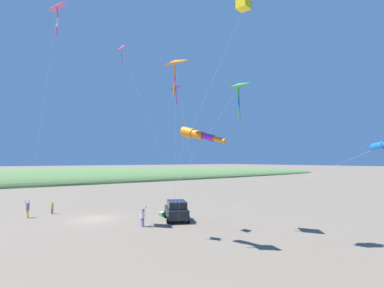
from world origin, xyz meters
The scene contains 13 objects.
ground_plane centered at (0.00, 0.00, 0.00)m, with size 600.00×600.00×0.00m, color #756654.
dune_ridge_grassy centered at (55.00, 0.00, 0.00)m, with size 28.00×240.00×7.06m, color #567A42.
parked_car centered at (-5.39, -5.93, 0.95)m, with size 4.67×3.58×1.85m.
cooler_box centered at (-2.68, -6.00, 0.21)m, with size 0.62×0.42×0.42m.
person_adult_flyer centered at (4.35, 5.10, 0.93)m, with size 0.53×0.42×1.71m.
person_child_green_jacket centered at (5.38, 2.60, 0.72)m, with size 0.38×0.45×1.32m.
person_child_grey_jacket centered at (-6.04, -2.06, 0.94)m, with size 0.57×0.47×1.72m.
kite_delta_green_low_center centered at (-1.45, 4.16, 19.07)m, with size 8.06×1.49×19.59m.
kite_delta_teal_far_right centered at (-12.15, -7.45, 11.65)m, with size 10.48×3.33×12.02m.
kite_windsock_small_distant centered at (-13.19, -2.43, 7.40)m, with size 8.23×3.12×8.03m.
kite_delta_orange_high_right centered at (-13.09, -0.67, 12.05)m, with size 8.00×8.41×12.40m.
kite_delta_blue_topmost centered at (-8.89, 1.20, 13.77)m, with size 6.56×9.95×14.16m.
kite_delta_white_trailing centered at (-9.04, -3.39, 11.51)m, with size 3.30×2.43×11.80m.
Camera 1 is at (-30.15, 10.51, 5.66)m, focal length 29.32 mm.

